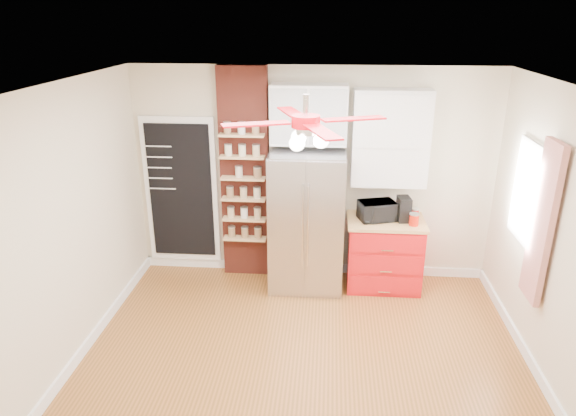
# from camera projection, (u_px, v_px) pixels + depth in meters

# --- Properties ---
(floor) EXTENTS (4.50, 4.50, 0.00)m
(floor) POSITION_uv_depth(u_px,v_px,m) (303.00, 365.00, 5.08)
(floor) COLOR #945525
(floor) RESTS_ON ground
(ceiling) EXTENTS (4.50, 4.50, 0.00)m
(ceiling) POSITION_uv_depth(u_px,v_px,m) (306.00, 88.00, 4.12)
(ceiling) COLOR white
(ceiling) RESTS_ON wall_back
(wall_back) EXTENTS (4.50, 0.02, 2.70)m
(wall_back) POSITION_uv_depth(u_px,v_px,m) (313.00, 175.00, 6.47)
(wall_back) COLOR beige
(wall_back) RESTS_ON floor
(wall_front) EXTENTS (4.50, 0.02, 2.70)m
(wall_front) POSITION_uv_depth(u_px,v_px,m) (285.00, 396.00, 2.74)
(wall_front) COLOR beige
(wall_front) RESTS_ON floor
(wall_left) EXTENTS (0.02, 4.00, 2.70)m
(wall_left) POSITION_uv_depth(u_px,v_px,m) (63.00, 233.00, 4.78)
(wall_left) COLOR beige
(wall_left) RESTS_ON floor
(wall_right) EXTENTS (0.02, 4.00, 2.70)m
(wall_right) POSITION_uv_depth(u_px,v_px,m) (564.00, 250.00, 4.43)
(wall_right) COLOR beige
(wall_right) RESTS_ON floor
(chalkboard) EXTENTS (0.95, 0.05, 1.95)m
(chalkboard) POSITION_uv_depth(u_px,v_px,m) (181.00, 191.00, 6.65)
(chalkboard) COLOR white
(chalkboard) RESTS_ON wall_back
(brick_pillar) EXTENTS (0.60, 0.16, 2.70)m
(brick_pillar) POSITION_uv_depth(u_px,v_px,m) (245.00, 175.00, 6.46)
(brick_pillar) COLOR maroon
(brick_pillar) RESTS_ON floor
(fridge) EXTENTS (0.90, 0.70, 1.75)m
(fridge) POSITION_uv_depth(u_px,v_px,m) (307.00, 221.00, 6.30)
(fridge) COLOR #AEADB2
(fridge) RESTS_ON floor
(upper_glass_cabinet) EXTENTS (0.90, 0.35, 0.70)m
(upper_glass_cabinet) POSITION_uv_depth(u_px,v_px,m) (309.00, 114.00, 6.02)
(upper_glass_cabinet) COLOR white
(upper_glass_cabinet) RESTS_ON wall_back
(red_cabinet) EXTENTS (0.94, 0.64, 0.90)m
(red_cabinet) POSITION_uv_depth(u_px,v_px,m) (384.00, 253.00, 6.42)
(red_cabinet) COLOR red
(red_cabinet) RESTS_ON floor
(upper_shelf_unit) EXTENTS (0.90, 0.30, 1.15)m
(upper_shelf_unit) POSITION_uv_depth(u_px,v_px,m) (391.00, 138.00, 6.07)
(upper_shelf_unit) COLOR white
(upper_shelf_unit) RESTS_ON wall_back
(window) EXTENTS (0.04, 0.75, 1.05)m
(window) POSITION_uv_depth(u_px,v_px,m) (529.00, 194.00, 5.20)
(window) COLOR white
(window) RESTS_ON wall_right
(curtain) EXTENTS (0.06, 0.40, 1.55)m
(curtain) POSITION_uv_depth(u_px,v_px,m) (542.00, 223.00, 4.73)
(curtain) COLOR red
(curtain) RESTS_ON wall_right
(ceiling_fan) EXTENTS (1.40, 1.40, 0.44)m
(ceiling_fan) POSITION_uv_depth(u_px,v_px,m) (306.00, 122.00, 4.22)
(ceiling_fan) COLOR silver
(ceiling_fan) RESTS_ON ceiling
(toaster_oven) EXTENTS (0.49, 0.40, 0.24)m
(toaster_oven) POSITION_uv_depth(u_px,v_px,m) (377.00, 211.00, 6.22)
(toaster_oven) COLOR black
(toaster_oven) RESTS_ON red_cabinet
(coffee_maker) EXTENTS (0.17, 0.24, 0.30)m
(coffee_maker) POSITION_uv_depth(u_px,v_px,m) (404.00, 209.00, 6.19)
(coffee_maker) COLOR black
(coffee_maker) RESTS_ON red_cabinet
(canister_left) EXTENTS (0.12, 0.12, 0.14)m
(canister_left) POSITION_uv_depth(u_px,v_px,m) (414.00, 220.00, 6.08)
(canister_left) COLOR red
(canister_left) RESTS_ON red_cabinet
(canister_right) EXTENTS (0.12, 0.12, 0.14)m
(canister_right) POSITION_uv_depth(u_px,v_px,m) (414.00, 215.00, 6.22)
(canister_right) COLOR red
(canister_right) RESTS_ON red_cabinet
(pantry_jar_oats) EXTENTS (0.11, 0.11, 0.13)m
(pantry_jar_oats) POSITION_uv_depth(u_px,v_px,m) (239.00, 172.00, 6.29)
(pantry_jar_oats) COLOR #BFA992
(pantry_jar_oats) RESTS_ON brick_pillar
(pantry_jar_beans) EXTENTS (0.12, 0.12, 0.12)m
(pantry_jar_beans) POSITION_uv_depth(u_px,v_px,m) (258.00, 173.00, 6.29)
(pantry_jar_beans) COLOR olive
(pantry_jar_beans) RESTS_ON brick_pillar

